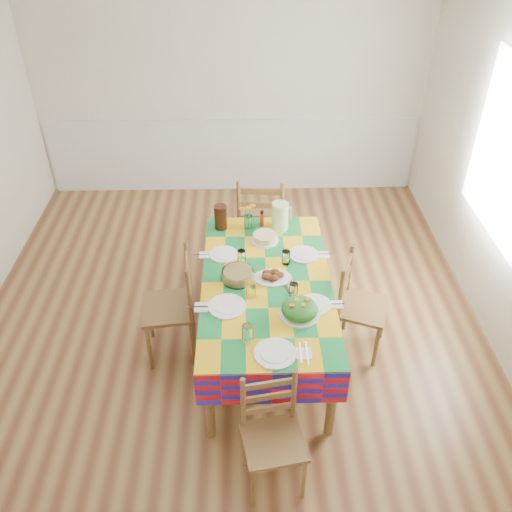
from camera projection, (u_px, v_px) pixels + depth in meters
The scene contains 23 objects.
room at pixel (225, 192), 4.09m from camera, with size 4.58×5.08×2.78m.
wainscot at pixel (232, 153), 6.60m from camera, with size 4.41×0.06×0.92m.
window_right at pixel (507, 153), 4.28m from camera, with size 1.40×1.40×0.00m, color white.
dining_table at pixel (266, 289), 4.25m from camera, with size 1.01×1.88×0.73m.
setting_near_head at pixel (266, 346), 3.60m from camera, with size 0.46×0.31×0.14m.
setting_left_near at pixel (235, 300), 3.98m from camera, with size 0.51×0.30×0.13m.
setting_left_far at pixel (229, 255), 4.44m from camera, with size 0.44×0.26×0.11m.
setting_right_near at pixel (308, 299), 4.00m from camera, with size 0.45×0.26×0.12m.
setting_right_far at pixel (298, 255), 4.44m from camera, with size 0.47×0.27×0.12m.
meat_platter at pixel (272, 276), 4.22m from camera, with size 0.30×0.22×0.06m.
salad_platter at pixel (300, 309), 3.87m from camera, with size 0.30×0.30×0.12m.
pasta_bowl at pixel (238, 275), 4.20m from camera, with size 0.25×0.25×0.09m.
cake at pixel (265, 238), 4.64m from camera, with size 0.24×0.24×0.07m.
serving_utensils at pixel (290, 288), 4.13m from camera, with size 0.12×0.27×0.01m.
flower_vase at pixel (248, 218), 4.76m from camera, with size 0.15×0.12×0.24m.
hot_sauce at pixel (262, 218), 4.80m from camera, with size 0.04×0.04×0.16m, color red.
green_pitcher at pixel (280, 216), 4.74m from camera, with size 0.15×0.15×0.25m, color #C0E4A1.
tea_pitcher at pixel (221, 217), 4.75m from camera, with size 0.11×0.11×0.22m, color black.
name_card at pixel (271, 368), 3.48m from camera, with size 0.07×0.02×0.02m, color white.
chair_near at pixel (272, 436), 3.43m from camera, with size 0.44×0.42×0.86m.
chair_far at pixel (261, 223), 5.28m from camera, with size 0.50×0.48×1.05m.
chair_left at pixel (174, 307), 4.35m from camera, with size 0.46×0.47×0.97m.
chair_right at pixel (358, 306), 4.40m from camera, with size 0.50×0.51×0.90m.
Camera 1 is at (0.15, -3.59, 3.38)m, focal length 38.00 mm.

